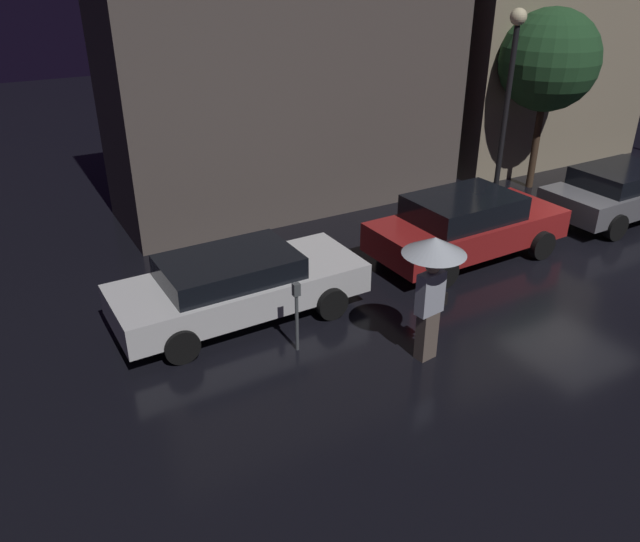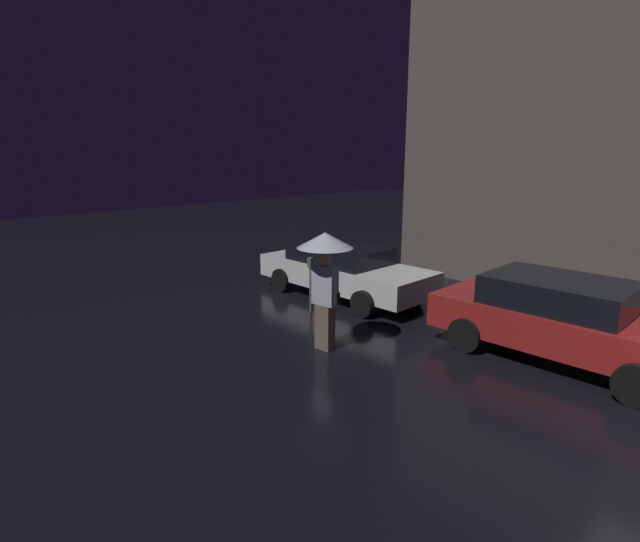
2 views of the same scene
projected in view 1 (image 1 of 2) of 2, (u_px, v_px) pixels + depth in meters
ground_plane at (587, 258)px, 13.99m from camera, size 60.00×60.00×0.00m
building_facade_left at (289, 54)px, 15.49m from camera, size 9.09×3.00×7.76m
building_facade_right at (545, 21)px, 19.16m from camera, size 7.09×3.00×8.55m
parked_car_white at (238, 284)px, 11.44m from camera, size 4.68×2.00×1.28m
parked_car_red at (466, 225)px, 13.75m from camera, size 4.53×2.06×1.46m
parked_car_grey at (621, 191)px, 15.85m from camera, size 4.24×2.03×1.35m
pedestrian_with_umbrella at (433, 268)px, 9.80m from camera, size 1.02×1.02×2.21m
parking_meter at (297, 310)px, 10.40m from camera, size 0.12×0.10×1.29m
street_lamp_near at (510, 77)px, 15.61m from camera, size 0.41×0.41×4.96m
street_tree at (549, 61)px, 16.73m from camera, size 2.70×2.70×4.91m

